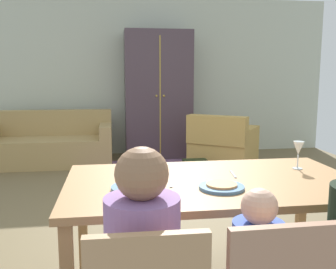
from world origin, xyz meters
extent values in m
cube|color=brown|center=(0.00, 0.41, -0.01)|extent=(6.82, 6.03, 0.02)
cube|color=beige|center=(0.00, 3.48, 1.35)|extent=(6.82, 0.10, 2.70)
cube|color=#AC7C4B|center=(0.16, -1.12, 0.74)|extent=(1.74, 1.00, 0.04)
cube|color=#AC7C4B|center=(-0.64, -0.68, 0.36)|extent=(0.06, 0.06, 0.72)
cube|color=#AC7C4B|center=(0.97, -0.68, 0.36)|extent=(0.06, 0.06, 0.72)
cylinder|color=#537FAA|center=(-0.31, -1.24, 0.77)|extent=(0.25, 0.25, 0.02)
cylinder|color=gold|center=(-0.31, -1.24, 0.78)|extent=(0.17, 0.17, 0.01)
cylinder|color=teal|center=(0.16, -1.30, 0.77)|extent=(0.25, 0.25, 0.02)
cylinder|color=#DC914F|center=(0.16, -1.30, 0.78)|extent=(0.17, 0.17, 0.01)
cylinder|color=silver|center=(0.79, -0.94, 0.76)|extent=(0.06, 0.06, 0.01)
cylinder|color=silver|center=(0.79, -0.94, 0.81)|extent=(0.01, 0.01, 0.09)
cone|color=silver|center=(0.79, -0.94, 0.90)|extent=(0.07, 0.07, 0.09)
cube|color=silver|center=(-0.10, -1.17, 0.76)|extent=(0.04, 0.15, 0.01)
cube|color=silver|center=(0.32, -1.02, 0.76)|extent=(0.03, 0.17, 0.01)
cylinder|color=#986CB0|center=(-0.31, -1.84, 0.68)|extent=(0.30, 0.30, 0.46)
sphere|color=#95694A|center=(-0.31, -1.84, 1.00)|extent=(0.21, 0.21, 0.21)
cylinder|color=#445FC0|center=(0.16, -1.84, 0.62)|extent=(0.22, 0.22, 0.33)
sphere|color=beige|center=(0.16, -1.84, 0.85)|extent=(0.15, 0.15, 0.15)
cube|color=gray|center=(0.36, 1.92, 0.00)|extent=(2.60, 1.80, 0.01)
cube|color=tan|center=(-1.41, 2.72, 0.21)|extent=(1.91, 0.84, 0.42)
cube|color=tan|center=(-1.41, 3.06, 0.62)|extent=(1.91, 0.20, 0.40)
cube|color=tan|center=(-0.54, 2.72, 0.52)|extent=(0.18, 0.84, 0.20)
cube|color=tan|center=(1.20, 2.12, 0.21)|extent=(1.18, 1.17, 0.42)
cube|color=tan|center=(1.01, 1.84, 0.62)|extent=(0.81, 0.65, 0.40)
cube|color=tan|center=(1.48, 1.93, 0.52)|extent=(0.62, 0.79, 0.20)
cube|color=tan|center=(0.92, 2.31, 0.52)|extent=(0.62, 0.79, 0.20)
cube|color=#46373F|center=(0.33, 3.09, 1.05)|extent=(1.10, 0.56, 2.10)
cube|color=gold|center=(0.33, 2.81, 1.05)|extent=(0.02, 0.01, 1.89)
sphere|color=gold|center=(0.27, 2.80, 1.05)|extent=(0.04, 0.04, 0.04)
sphere|color=gold|center=(0.39, 2.80, 1.05)|extent=(0.04, 0.04, 0.04)
cube|color=black|center=(0.65, 1.62, 0.13)|extent=(0.32, 0.16, 0.26)
camera|label=1|loc=(-0.42, -3.24, 1.38)|focal=40.54mm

